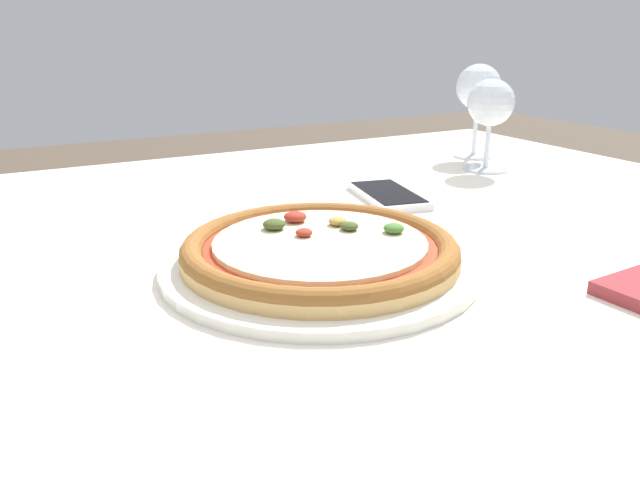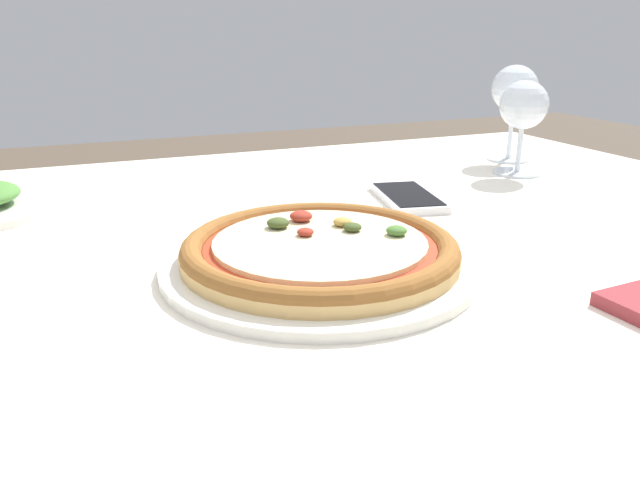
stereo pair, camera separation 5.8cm
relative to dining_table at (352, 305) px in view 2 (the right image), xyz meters
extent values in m
cube|color=brown|center=(0.00, 0.00, 0.05)|extent=(1.22, 0.99, 0.04)
cube|color=white|center=(0.00, 0.00, 0.07)|extent=(1.32, 1.09, 0.01)
cylinder|color=brown|center=(0.55, 0.44, -0.30)|extent=(0.06, 0.06, 0.67)
cylinder|color=white|center=(-0.06, -0.06, 0.08)|extent=(0.31, 0.31, 0.01)
cylinder|color=#E0B26B|center=(-0.06, -0.06, 0.09)|extent=(0.27, 0.27, 0.01)
torus|color=#935B28|center=(-0.06, -0.06, 0.10)|extent=(0.27, 0.27, 0.02)
cylinder|color=#BC381E|center=(-0.06, -0.06, 0.10)|extent=(0.23, 0.23, 0.00)
cylinder|color=beige|center=(-0.06, -0.06, 0.10)|extent=(0.21, 0.21, 0.00)
ellipsoid|color=#4C7A33|center=(0.01, -0.07, 0.11)|extent=(0.02, 0.02, 0.01)
ellipsoid|color=#A83323|center=(-0.06, 0.01, 0.11)|extent=(0.02, 0.02, 0.01)
ellipsoid|color=#A83323|center=(-0.07, -0.04, 0.11)|extent=(0.02, 0.02, 0.01)
ellipsoid|color=#425123|center=(-0.09, -0.01, 0.11)|extent=(0.02, 0.02, 0.01)
ellipsoid|color=#425123|center=(-0.02, -0.05, 0.11)|extent=(0.02, 0.02, 0.01)
ellipsoid|color=#BC9342|center=(-0.03, -0.03, 0.11)|extent=(0.02, 0.02, 0.01)
cylinder|color=silver|center=(0.39, 0.20, 0.08)|extent=(0.07, 0.07, 0.00)
cylinder|color=silver|center=(0.39, 0.20, 0.12)|extent=(0.01, 0.01, 0.07)
sphere|color=silver|center=(0.39, 0.20, 0.19)|extent=(0.07, 0.07, 0.07)
cylinder|color=silver|center=(0.45, 0.29, 0.08)|extent=(0.07, 0.07, 0.00)
cylinder|color=silver|center=(0.45, 0.29, 0.12)|extent=(0.01, 0.01, 0.09)
sphere|color=silver|center=(0.45, 0.29, 0.20)|extent=(0.08, 0.08, 0.08)
cube|color=white|center=(0.14, 0.13, 0.08)|extent=(0.10, 0.16, 0.01)
cube|color=black|center=(0.14, 0.13, 0.09)|extent=(0.09, 0.14, 0.00)
camera|label=1|loc=(-0.33, -0.56, 0.30)|focal=35.00mm
camera|label=2|loc=(-0.28, -0.58, 0.30)|focal=35.00mm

